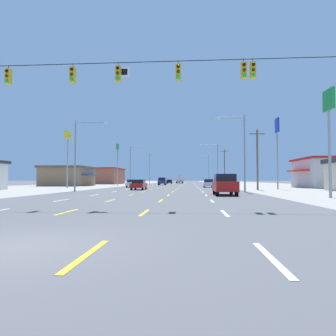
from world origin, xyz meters
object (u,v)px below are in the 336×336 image
pole_sign_right_row_1 (277,137)px  streetlight_left_row_1 (133,162)px  sedan_inner_left_near (139,184)px  streetlight_right_row_0 (242,148)px  suv_center_turn_distant_b (181,181)px  hatchback_far_right_midfar (208,183)px  pole_sign_left_row_1 (68,145)px  streetlight_right_row_2 (207,167)px  streetlight_left_row_2 (151,166)px  box_truck_center_turn_farthest (179,179)px  pole_sign_left_row_2 (118,155)px  sedan_inner_left_farther (169,182)px  sedan_far_left_mid (132,183)px  pole_sign_right_row_0 (329,117)px  suv_far_right_nearest (225,184)px  sedan_far_left_distant_a (163,181)px  streetlight_left_row_0 (79,150)px  streetlight_right_row_1 (216,161)px  suv_inner_left_far (162,181)px

pole_sign_right_row_1 → streetlight_left_row_1: 35.37m
sedan_inner_left_near → streetlight_right_row_0: (13.32, -7.08, 4.43)m
suv_center_turn_distant_b → hatchback_far_right_midfar: bearing=-84.3°
pole_sign_left_row_1 → streetlight_right_row_2: bearing=62.7°
streetlight_left_row_2 → streetlight_right_row_2: (19.48, -0.00, -0.54)m
box_truck_center_turn_farthest → streetlight_right_row_0: 82.50m
pole_sign_left_row_2 → sedan_inner_left_farther: bearing=71.2°
sedan_far_left_mid → sedan_inner_left_farther: size_ratio=1.00×
suv_center_turn_distant_b → pole_sign_right_row_0: bearing=-81.8°
streetlight_left_row_1 → streetlight_left_row_2: streetlight_left_row_2 is taller
box_truck_center_turn_farthest → streetlight_right_row_0: size_ratio=0.80×
suv_far_right_nearest → sedan_inner_left_near: (-10.52, 14.14, -0.27)m
box_truck_center_turn_farthest → sedan_far_left_distant_a: bearing=148.8°
sedan_inner_left_farther → streetlight_left_row_0: bearing=-95.3°
pole_sign_left_row_1 → suv_far_right_nearest: bearing=-42.8°
streetlight_left_row_1 → suv_far_right_nearest: bearing=-68.1°
sedan_far_left_mid → pole_sign_right_row_1: (24.04, -9.33, 7.24)m
sedan_inner_left_farther → pole_sign_left_row_1: size_ratio=0.45×
streetlight_left_row_2 → streetlight_right_row_2: streetlight_left_row_2 is taller
hatchback_far_right_midfar → streetlight_left_row_0: 27.38m
pole_sign_left_row_2 → hatchback_far_right_midfar: bearing=-37.9°
pole_sign_left_row_1 → streetlight_right_row_1: 33.10m
pole_sign_left_row_1 → pole_sign_right_row_1: pole_sign_right_row_1 is taller
sedan_inner_left_near → pole_sign_left_row_2: pole_sign_left_row_2 is taller
streetlight_right_row_0 → pole_sign_left_row_1: bearing=150.2°
pole_sign_left_row_2 → streetlight_left_row_1: (4.36, -3.27, -1.95)m
pole_sign_left_row_1 → streetlight_right_row_2: (27.37, 52.97, -1.94)m
sedan_inner_left_near → streetlight_left_row_0: bearing=-131.1°
box_truck_center_turn_farthest → sedan_inner_left_near: bearing=-92.5°
suv_far_right_nearest → streetlight_left_row_1: streetlight_left_row_1 is taller
sedan_inner_left_near → streetlight_right_row_2: (13.29, 61.60, 4.88)m
suv_inner_left_far → sedan_inner_left_farther: size_ratio=1.09×
suv_inner_left_far → streetlight_right_row_1: 17.45m
box_truck_center_turn_farthest → streetlight_left_row_2: 16.77m
pole_sign_left_row_2 → streetlight_right_row_1: (23.68, -3.27, -1.78)m
sedan_inner_left_farther → suv_center_turn_distant_b: size_ratio=0.92×
sedan_inner_left_farther → streetlight_right_row_2: 13.93m
suv_center_turn_distant_b → streetlight_left_row_1: streetlight_left_row_1 is taller
streetlight_right_row_0 → streetlight_right_row_2: bearing=90.0°
sedan_inner_left_farther → streetlight_left_row_1: 35.63m
suv_far_right_nearest → streetlight_right_row_2: streetlight_right_row_2 is taller
box_truck_center_turn_farthest → pole_sign_right_row_0: pole_sign_right_row_0 is taller
sedan_inner_left_near → streetlight_right_row_1: bearing=64.2°
suv_far_right_nearest → sedan_far_left_mid: size_ratio=1.09×
sedan_inner_left_near → box_truck_center_turn_farthest: box_truck_center_turn_farthest is taller
sedan_inner_left_farther → pole_sign_left_row_2: (-10.72, -31.47, 6.66)m
sedan_far_left_mid → suv_inner_left_far: suv_inner_left_far is taller
box_truck_center_turn_farthest → pole_sign_left_row_2: size_ratio=0.70×
streetlight_left_row_2 → streetlight_left_row_1: bearing=-89.9°
sedan_inner_left_farther → streetlight_left_row_0: 69.51m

